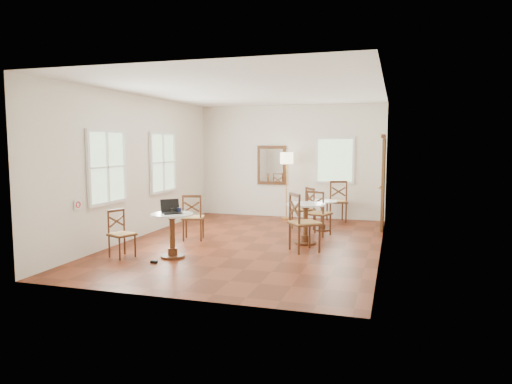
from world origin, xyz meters
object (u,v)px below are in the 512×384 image
cafe_table_near (172,230)px  chair_back_b (304,209)px  navy_mug (179,210)px  chair_near_b (121,234)px  power_adapter (154,262)px  cafe_table_back (322,212)px  water_glass (172,210)px  chair_mid_a (318,213)px  chair_mid_b (303,222)px  cafe_table_mid (306,219)px  chair_near_a (193,217)px  chair_back_a (337,201)px  floor_lamp (287,163)px  mouse (177,211)px  laptop (171,210)px

cafe_table_near → chair_back_b: size_ratio=0.81×
chair_back_b → navy_mug: 3.60m
chair_near_b → power_adapter: 0.88m
cafe_table_back → water_glass: 3.93m
chair_mid_a → chair_mid_b: size_ratio=0.91×
cafe_table_near → cafe_table_mid: bearing=41.2°
cafe_table_back → chair_near_a: size_ratio=0.73×
chair_back_a → floor_lamp: size_ratio=0.61×
cafe_table_mid → navy_mug: size_ratio=6.87×
chair_mid_a → chair_near_b: bearing=61.2°
chair_near_b → mouse: chair_near_b is taller
chair_near_b → water_glass: size_ratio=7.66×
chair_back_b → mouse: 3.59m
laptop → navy_mug: bearing=-14.4°
chair_near_b → navy_mug: navy_mug is taller
cafe_table_near → chair_mid_a: (2.13, 2.66, 0.01)m
cafe_table_near → power_adapter: 0.65m
cafe_table_near → cafe_table_back: size_ratio=1.13×
chair_back_b → power_adapter: 4.20m
chair_back_b → chair_mid_a: bearing=-6.9°
cafe_table_back → laptop: laptop is taller
mouse → chair_near_b: bearing=-132.6°
mouse → power_adapter: bearing=-78.9°
mouse → power_adapter: size_ratio=0.85×
power_adapter → mouse: bearing=77.3°
chair_back_a → laptop: 5.12m
chair_back_a → laptop: (-2.34, -4.55, 0.31)m
chair_near_b → floor_lamp: floor_lamp is taller
floor_lamp → laptop: bearing=-102.2°
cafe_table_back → power_adapter: cafe_table_back is taller
cafe_table_mid → water_glass: 2.70m
cafe_table_near → water_glass: bearing=122.3°
chair_near_b → floor_lamp: size_ratio=0.48×
floor_lamp → cafe_table_near: bearing=-101.6°
chair_mid_a → water_glass: chair_mid_a is taller
laptop → floor_lamp: bearing=35.4°
chair_near_b → chair_back_a: (3.18, 4.82, 0.11)m
chair_mid_a → water_glass: (-2.16, -2.63, 0.34)m
cafe_table_near → floor_lamp: size_ratio=0.44×
cafe_table_back → chair_back_b: size_ratio=0.72×
chair_mid_b → navy_mug: size_ratio=9.23×
cafe_table_back → power_adapter: (-2.25, -3.73, -0.41)m
chair_mid_a → laptop: laptop is taller
chair_near_b → power_adapter: bearing=-82.6°
cafe_table_mid → chair_back_a: (0.27, 2.82, 0.03)m
cafe_table_back → chair_mid_b: chair_mid_b is taller
cafe_table_back → chair_back_b: (-0.43, 0.02, 0.05)m
laptop → chair_near_a: bearing=57.0°
chair_near_a → navy_mug: (0.36, -1.38, 0.35)m
chair_back_a → chair_near_a: bearing=31.0°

